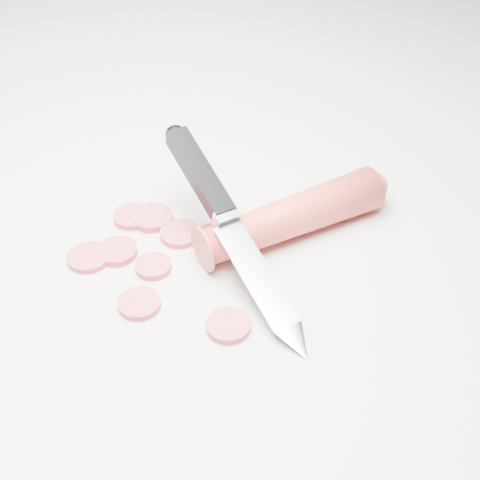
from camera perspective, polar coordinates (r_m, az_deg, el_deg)
The scene contains 12 objects.
ground at distance 0.63m, azimuth -3.70°, elevation 2.37°, with size 2.40×2.40×0.00m, color silver.
carrot at distance 0.59m, azimuth 4.43°, elevation 2.00°, with size 0.04×0.04×0.18m, color red.
carrot_slice_0 at distance 0.59m, azimuth -10.45°, elevation -0.96°, with size 0.04×0.04×0.01m, color #C44044.
carrot_slice_1 at distance 0.63m, azimuth -9.17°, elevation 1.98°, with size 0.03×0.03×0.01m, color #C44044.
carrot_slice_2 at distance 0.57m, azimuth -7.41°, elevation -2.24°, with size 0.03×0.03×0.01m, color #C44044.
carrot_slice_3 at distance 0.54m, azimuth -8.59°, elevation -5.37°, with size 0.03×0.03×0.01m, color #C44044.
carrot_slice_4 at distance 0.60m, azimuth -2.30°, elevation 0.22°, with size 0.03×0.03×0.01m, color #C44044.
carrot_slice_5 at distance 0.60m, azimuth -5.13°, elevation 0.55°, with size 0.04×0.04×0.01m, color #C44044.
carrot_slice_6 at distance 0.59m, azimuth -12.77°, elevation -1.45°, with size 0.04×0.04×0.01m, color #C44044.
carrot_slice_7 at distance 0.52m, azimuth -1.00°, elevation -7.30°, with size 0.04×0.04×0.01m, color #C44044.
carrot_slice_8 at distance 0.62m, azimuth -7.48°, elevation 1.90°, with size 0.04×0.04×0.01m, color #C44044.
kitchen_knife at distance 0.55m, azimuth -0.49°, elevation 0.99°, with size 0.23×0.12×0.08m, color silver, non-canonical shape.
Camera 1 is at (0.32, -0.37, 0.39)m, focal length 50.00 mm.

